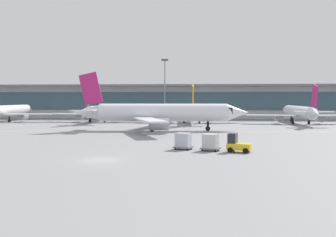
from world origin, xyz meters
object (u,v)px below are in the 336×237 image
Objects in this scene: apron_light_mast_1 at (165,87)px; cargo_dolly_lead at (210,142)px; gate_airplane_4 at (299,112)px; cargo_dolly_trailing at (183,141)px; taxiing_regional_jet at (161,113)px; baggage_tug at (237,144)px; gate_airplane_2 at (98,111)px; gate_airplane_3 at (192,112)px; gate_airplane_1 at (5,111)px.

cargo_dolly_lead is at bearing -79.89° from apron_light_mast_1.
cargo_dolly_trailing is at bearing 150.22° from gate_airplane_4.
taxiing_regional_jet is 11.16× the size of baggage_tug.
gate_airplane_4 is (47.31, -2.67, 0.00)m from gate_airplane_2.
gate_airplane_3 is 0.82× the size of taxiing_regional_jet.
taxiing_regional_jet is 1.97× the size of apron_light_mast_1.
baggage_tug is (29.44, -52.22, -1.75)m from gate_airplane_2.
gate_airplane_2 is 20.89m from apron_light_mast_1.
gate_airplane_3 and gate_airplane_4 have the same top height.
apron_light_mast_1 is at bearing 60.86° from gate_airplane_4.
baggage_tug reaches higher than cargo_dolly_trailing.
gate_airplane_3 is at bearing -84.60° from gate_airplane_1.
taxiing_regional_jet is 28.45m from cargo_dolly_lead.
gate_airplane_1 reaches higher than cargo_dolly_lead.
taxiing_regional_jet is 37.95m from apron_light_mast_1.
apron_light_mast_1 is at bearing -50.25° from gate_airplane_2.
apron_light_mast_1 is (38.14, 14.08, 6.25)m from gate_airplane_1.
apron_light_mast_1 is (-7.76, 14.29, 6.25)m from gate_airplane_3.
gate_airplane_1 is 23.16m from gate_airplane_2.
cargo_dolly_trailing is at bearing -82.52° from apron_light_mast_1.
gate_airplane_1 is 73.46m from baggage_tug.
taxiing_regional_jet reaches higher than gate_airplane_4.
baggage_tug is at bearing -128.62° from gate_airplane_1.
cargo_dolly_trailing is (0.57, -49.19, -1.59)m from gate_airplane_3.
gate_airplane_3 is at bearing 114.50° from baggage_tug.
baggage_tug is (6.68, -51.06, -1.75)m from gate_airplane_3.
gate_airplane_4 is at bearing -26.06° from apron_light_mast_1.
cargo_dolly_trailing is at bearing -81.96° from taxiing_regional_jet.
gate_airplane_4 reaches higher than cargo_dolly_trailing.
taxiing_regional_jet is (-4.86, -23.12, 0.57)m from gate_airplane_3.
apron_light_mast_1 is (-14.44, 65.35, 7.99)m from baggage_tug.
gate_airplane_3 is at bearing -61.48° from apron_light_mast_1.
gate_airplane_2 reaches higher than baggage_tug.
taxiing_regional_jet is at bearing -145.05° from gate_airplane_2.
cargo_dolly_lead is 1.00× the size of cargo_dolly_trailing.
apron_light_mast_1 is at bearing 114.52° from cargo_dolly_trailing.
gate_airplane_1 is at bearing 152.78° from baggage_tug.
gate_airplane_4 is at bearing 87.21° from baggage_tug.
apron_light_mast_1 reaches higher than gate_airplane_4.
gate_airplane_4 is at bearing 80.34° from cargo_dolly_trailing.
taxiing_regional_jet is 13.05× the size of cargo_dolly_trailing.
gate_airplane_3 is at bearing 111.30° from cargo_dolly_lead.
gate_airplane_2 is 47.39m from gate_airplane_4.
baggage_tug reaches higher than cargo_dolly_lead.
cargo_dolly_lead is (-2.95, 0.90, 0.16)m from baggage_tug.
baggage_tug is 1.17× the size of cargo_dolly_trailing.
gate_airplane_2 is 10.71× the size of cargo_dolly_lead.
cargo_dolly_trailing is at bearing -156.58° from gate_airplane_2.
apron_light_mast_1 reaches higher than gate_airplane_3.
cargo_dolly_trailing is at bearing 180.00° from cargo_dolly_lead.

